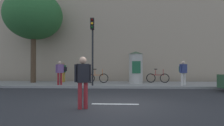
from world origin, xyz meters
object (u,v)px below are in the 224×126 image
Objects in this scene: poster_column at (136,67)px; pedestrian_with_backpack at (183,71)px; bicycle_upright at (97,78)px; pedestrian_in_red_top at (60,71)px; bicycle_leaning at (158,78)px; traffic_light at (92,41)px; street_tree at (34,16)px; pedestrian_in_light_jacket at (83,78)px; pedestrian_near_pole at (64,70)px.

pedestrian_with_backpack is at bearing -25.80° from poster_column.
pedestrian_with_backpack is 6.26m from bicycle_upright.
bicycle_upright is at bearing 164.96° from pedestrian_with_backpack.
bicycle_upright is (2.36, 1.68, -0.57)m from pedestrian_in_red_top.
bicycle_leaning is at bearing 122.40° from pedestrian_with_backpack.
traffic_light is 0.62× the size of street_tree.
pedestrian_in_light_jacket reaches higher than bicycle_upright.
pedestrian_in_red_top is (0.49, -2.50, 0.02)m from pedestrian_near_pole.
street_tree reaches higher than bicycle_leaning.
traffic_light is at bearing -175.58° from pedestrian_with_backpack.
pedestrian_in_light_jacket reaches higher than pedestrian_near_pole.
poster_column is 1.38× the size of bicycle_upright.
pedestrian_with_backpack is (8.88, -2.44, 0.06)m from pedestrian_near_pole.
poster_column is 1.52× the size of pedestrian_near_pole.
pedestrian_near_pole reaches higher than bicycle_leaning.
traffic_light is 5.99m from bicycle_leaning.
pedestrian_near_pole is 2.55m from pedestrian_in_red_top.
bicycle_leaning and bicycle_upright have the same top height.
poster_column reaches higher than bicycle_leaning.
street_tree reaches higher than pedestrian_with_backpack.
street_tree is at bearing 146.00° from pedestrian_in_red_top.
pedestrian_in_red_top reaches higher than bicycle_upright.
street_tree reaches higher than pedestrian_in_light_jacket.
poster_column is at bearing 154.20° from pedestrian_with_backpack.
traffic_light is at bearing 95.51° from pedestrian_in_light_jacket.
pedestrian_with_backpack is at bearing -57.60° from bicycle_leaning.
pedestrian_near_pole is at bearing 110.67° from pedestrian_in_light_jacket.
traffic_light is 5.99m from street_tree.
traffic_light is 2.53× the size of pedestrian_in_light_jacket.
traffic_light reaches higher than pedestrian_near_pole.
pedestrian_near_pole is 3.02m from bicycle_upright.
traffic_light is 1.85× the size of poster_column.
pedestrian_in_red_top is at bearing -78.86° from pedestrian_near_pole.
pedestrian_in_light_jacket is 1.01× the size of bicycle_leaning.
pedestrian_in_light_jacket is at bearing -115.89° from bicycle_leaning.
bicycle_leaning is (9.81, 0.27, -4.92)m from street_tree.
street_tree reaches higher than bicycle_upright.
poster_column is 2.02m from bicycle_leaning.
pedestrian_in_light_jacket is 9.58m from bicycle_leaning.
street_tree is 7.08m from bicycle_upright.
street_tree is 4.14× the size of bicycle_leaning.
traffic_light is at bearing -23.99° from street_tree.
pedestrian_in_red_top is 0.94× the size of bicycle_leaning.
bicycle_upright is at bearing -1.80° from street_tree.
traffic_light is 2.70× the size of pedestrian_with_backpack.
pedestrian_with_backpack is 0.95× the size of bicycle_leaning.
poster_column is 3.09m from bicycle_upright.
pedestrian_with_backpack reaches higher than bicycle_upright.
traffic_light is 2.55× the size of bicycle_leaning.
poster_column is at bearing 32.76° from traffic_light.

